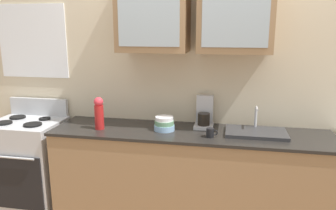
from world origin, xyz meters
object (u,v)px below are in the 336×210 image
(bowl_stack, at_px, (164,124))
(vase, at_px, (99,113))
(stove_range, at_px, (29,163))
(cup_near_sink, at_px, (210,133))
(coffee_maker, at_px, (204,115))
(sink_faucet, at_px, (256,132))

(bowl_stack, relative_size, vase, 0.62)
(stove_range, distance_m, cup_near_sink, 1.87)
(bowl_stack, relative_size, coffee_maker, 0.63)
(stove_range, relative_size, coffee_maker, 3.66)
(stove_range, distance_m, coffee_maker, 1.82)
(bowl_stack, bearing_deg, vase, -172.63)
(stove_range, height_order, sink_faucet, sink_faucet)
(vase, xyz_separation_m, coffee_maker, (0.92, 0.25, -0.04))
(stove_range, relative_size, sink_faucet, 2.06)
(bowl_stack, bearing_deg, coffee_maker, 27.65)
(vase, relative_size, cup_near_sink, 3.03)
(vase, relative_size, coffee_maker, 1.01)
(sink_faucet, distance_m, bowl_stack, 0.80)
(bowl_stack, xyz_separation_m, cup_near_sink, (0.42, -0.12, -0.02))
(coffee_maker, bearing_deg, cup_near_sink, -75.35)
(stove_range, height_order, bowl_stack, stove_range)
(vase, height_order, coffee_maker, vase)
(sink_faucet, bearing_deg, vase, -175.30)
(cup_near_sink, bearing_deg, stove_range, 176.03)
(sink_faucet, bearing_deg, stove_range, -179.17)
(stove_range, height_order, vase, vase)
(bowl_stack, relative_size, cup_near_sink, 1.89)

